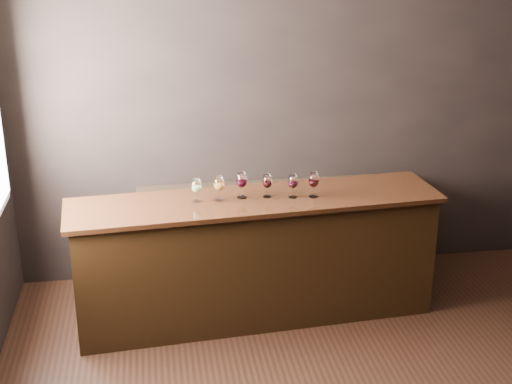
{
  "coord_description": "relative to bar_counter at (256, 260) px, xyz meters",
  "views": [
    {
      "loc": [
        -1.35,
        -3.51,
        2.88
      ],
      "look_at": [
        -0.59,
        1.41,
        1.04
      ],
      "focal_mm": 50.0,
      "sensor_mm": 36.0,
      "label": 1
    }
  ],
  "objects": [
    {
      "name": "bar_counter",
      "position": [
        0.0,
        0.0,
        0.0
      ],
      "size": [
        2.76,
        0.79,
        0.95
      ],
      "primitive_type": "cube",
      "rotation": [
        0.0,
        0.0,
        0.08
      ],
      "color": "black",
      "rests_on": "ground"
    },
    {
      "name": "glass_amber",
      "position": [
        -0.27,
        0.0,
        0.64
      ],
      "size": [
        0.08,
        0.08,
        0.19
      ],
      "color": "white",
      "rests_on": "bar_top"
    },
    {
      "name": "glass_red_b",
      "position": [
        0.09,
        0.02,
        0.63
      ],
      "size": [
        0.08,
        0.08,
        0.18
      ],
      "color": "white",
      "rests_on": "bar_top"
    },
    {
      "name": "glass_red_a",
      "position": [
        -0.1,
        0.03,
        0.65
      ],
      "size": [
        0.09,
        0.09,
        0.2
      ],
      "color": "white",
      "rests_on": "bar_top"
    },
    {
      "name": "glass_red_c",
      "position": [
        0.28,
        -0.02,
        0.63
      ],
      "size": [
        0.08,
        0.08,
        0.18
      ],
      "color": "white",
      "rests_on": "bar_top"
    },
    {
      "name": "glass_red_d",
      "position": [
        0.44,
        -0.03,
        0.64
      ],
      "size": [
        0.08,
        0.08,
        0.19
      ],
      "color": "white",
      "rests_on": "bar_top"
    },
    {
      "name": "bar_top",
      "position": [
        0.0,
        0.0,
        0.49
      ],
      "size": [
        2.86,
        0.86,
        0.04
      ],
      "primitive_type": "cube",
      "rotation": [
        0.0,
        0.0,
        0.08
      ],
      "color": "black",
      "rests_on": "bar_counter"
    },
    {
      "name": "back_bar_shelf",
      "position": [
        0.28,
        0.62,
        -0.05
      ],
      "size": [
        2.35,
        0.4,
        0.84
      ],
      "primitive_type": "cube",
      "color": "black",
      "rests_on": "ground"
    },
    {
      "name": "room_shell",
      "position": [
        0.36,
        -1.3,
        1.33
      ],
      "size": [
        5.02,
        4.52,
        2.81
      ],
      "color": "black",
      "rests_on": "ground"
    },
    {
      "name": "glass_white",
      "position": [
        -0.44,
        -0.0,
        0.63
      ],
      "size": [
        0.08,
        0.08,
        0.18
      ],
      "color": "white",
      "rests_on": "bar_top"
    }
  ]
}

